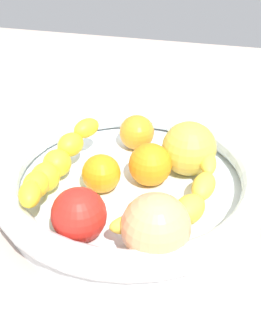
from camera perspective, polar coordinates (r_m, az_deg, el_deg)
kitchen_counter at (r=67.96cm, az=0.00°, el=-4.51°), size 120.00×120.00×3.00cm
fruit_bowl at (r=65.26cm, az=0.00°, el=-1.53°), size 36.06×36.06×5.59cm
banana_draped_left at (r=64.46cm, az=-8.82°, el=0.31°), size 6.97×20.57×5.49cm
banana_draped_right at (r=59.60cm, az=6.09°, el=-3.86°), size 11.68×18.83×4.50cm
orange_front at (r=64.93cm, az=2.29°, el=0.40°), size 5.75×5.75×5.75cm
orange_mid_left at (r=63.88cm, az=-3.41°, el=-0.65°), size 5.11×5.11×5.11cm
orange_mid_right at (r=72.47cm, az=0.74°, el=4.15°), size 5.15×5.15×5.15cm
peach_blush at (r=53.76cm, az=2.94°, el=-6.86°), size 7.73×7.73×7.73cm
tomato_red at (r=56.54cm, az=-6.00°, el=-5.41°), size 6.46×6.46×6.46cm
apple_yellow at (r=67.05cm, az=6.80°, el=2.25°), size 7.44×7.44×7.44cm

